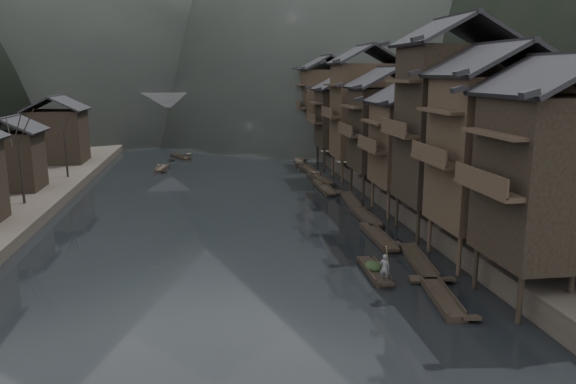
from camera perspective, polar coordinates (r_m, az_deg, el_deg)
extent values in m
plane|color=black|center=(37.21, -5.92, -7.70)|extent=(300.00, 300.00, 0.00)
cube|color=#2D2823|center=(84.12, 17.39, 3.52)|extent=(40.00, 200.00, 1.80)
cylinder|color=black|center=(31.15, 22.50, -10.04)|extent=(0.30, 0.30, 2.90)
cylinder|color=black|center=(35.07, 18.52, -7.28)|extent=(0.30, 0.30, 2.90)
cylinder|color=black|center=(32.60, 26.72, -9.45)|extent=(0.30, 0.30, 2.90)
cylinder|color=black|center=(36.36, 22.43, -6.89)|extent=(0.30, 0.30, 2.90)
cube|color=black|center=(33.23, 25.80, 1.22)|extent=(7.00, 6.00, 8.75)
cube|color=#2D2319|center=(31.26, 19.63, 0.29)|extent=(1.20, 5.70, 0.25)
cylinder|color=#2D2319|center=(36.93, 17.00, -6.20)|extent=(0.30, 0.30, 2.90)
cylinder|color=#2D2319|center=(41.12, 14.18, -4.19)|extent=(0.30, 0.30, 2.90)
cylinder|color=#2D2319|center=(38.16, 20.76, -5.88)|extent=(0.30, 0.30, 2.90)
cylinder|color=#2D2319|center=(42.23, 17.64, -3.97)|extent=(0.30, 0.30, 2.90)
cube|color=#2D2319|center=(39.08, 20.19, 3.81)|extent=(7.00, 6.00, 9.67)
cube|color=#2D2319|center=(37.42, 14.73, 3.07)|extent=(1.20, 5.70, 0.25)
cylinder|color=black|center=(43.08, 13.08, -3.39)|extent=(0.30, 0.30, 2.90)
cylinder|color=black|center=(47.43, 11.00, -1.89)|extent=(0.30, 0.30, 2.90)
cylinder|color=black|center=(44.14, 16.41, -3.21)|extent=(0.30, 0.30, 2.90)
cylinder|color=black|center=(48.40, 14.07, -1.75)|extent=(0.30, 0.30, 2.90)
cube|color=black|center=(45.19, 16.10, 6.53)|extent=(7.00, 6.00, 11.93)
cube|color=#2D2319|center=(43.76, 11.25, 5.82)|extent=(1.20, 5.70, 0.25)
cylinder|color=#2D2319|center=(49.45, 10.17, -1.29)|extent=(0.30, 0.30, 2.90)
cylinder|color=#2D2319|center=(53.91, 8.57, -0.13)|extent=(0.30, 0.30, 2.90)
cylinder|color=#2D2319|center=(50.38, 13.14, -1.17)|extent=(0.30, 0.30, 2.90)
cylinder|color=#2D2319|center=(54.76, 11.33, -0.04)|extent=(0.30, 0.30, 2.90)
cube|color=#2D2319|center=(51.86, 12.80, 4.75)|extent=(7.00, 6.00, 7.26)
cube|color=#2D2319|center=(50.62, 8.54, 4.33)|extent=(1.20, 5.70, 0.25)
cylinder|color=black|center=(56.92, 7.65, 0.54)|extent=(0.30, 0.30, 2.90)
cylinder|color=black|center=(61.46, 6.44, 1.42)|extent=(0.30, 0.30, 2.90)
cylinder|color=black|center=(57.72, 10.28, 0.61)|extent=(0.30, 0.30, 2.90)
cylinder|color=black|center=(62.21, 8.89, 1.48)|extent=(0.30, 0.30, 2.90)
cube|color=black|center=(59.29, 10.07, 6.29)|extent=(7.00, 6.00, 8.38)
cube|color=#2D2319|center=(58.21, 6.29, 5.88)|extent=(1.20, 5.70, 0.25)
cylinder|color=#2D2319|center=(65.47, 5.52, 2.09)|extent=(0.30, 0.30, 2.90)
cylinder|color=#2D2319|center=(70.07, 4.59, 2.76)|extent=(0.30, 0.30, 2.90)
cylinder|color=#2D2319|center=(66.17, 7.83, 2.14)|extent=(0.30, 0.30, 2.90)
cylinder|color=#2D2319|center=(70.73, 6.77, 2.80)|extent=(0.30, 0.30, 2.90)
cube|color=#2D2319|center=(67.76, 7.72, 8.14)|extent=(7.00, 6.00, 10.95)
cube|color=#2D2319|center=(66.82, 4.38, 7.69)|extent=(1.20, 5.70, 0.25)
cylinder|color=black|center=(75.09, 3.71, 3.39)|extent=(0.30, 0.30, 2.90)
cylinder|color=black|center=(79.74, 3.00, 3.91)|extent=(0.30, 0.30, 2.90)
cylinder|color=black|center=(75.70, 5.75, 3.43)|extent=(0.30, 0.30, 2.90)
cylinder|color=black|center=(80.32, 4.93, 3.94)|extent=(0.30, 0.30, 2.90)
cube|color=black|center=(77.52, 5.66, 7.44)|extent=(7.00, 6.00, 7.65)
cube|color=#2D2319|center=(76.70, 2.73, 7.15)|extent=(1.20, 5.70, 0.25)
cylinder|color=#2D2319|center=(86.75, 2.08, 4.57)|extent=(0.30, 0.30, 2.90)
cylinder|color=#2D2319|center=(91.44, 1.54, 4.96)|extent=(0.30, 0.30, 2.90)
cylinder|color=#2D2319|center=(87.28, 3.86, 4.60)|extent=(0.30, 0.30, 2.90)
cylinder|color=#2D2319|center=(91.94, 3.23, 4.98)|extent=(0.30, 0.30, 2.90)
cube|color=#2D2319|center=(89.10, 3.82, 8.94)|extent=(7.00, 6.00, 10.39)
cube|color=#2D2319|center=(88.39, 1.24, 8.61)|extent=(1.20, 5.70, 0.25)
cube|color=black|center=(62.66, -26.11, 3.07)|extent=(5.00, 5.00, 5.80)
cube|color=black|center=(79.80, -22.28, 5.42)|extent=(6.50, 6.50, 6.80)
cylinder|color=black|center=(55.38, -24.69, 1.84)|extent=(0.24, 0.24, 5.17)
cylinder|color=black|center=(68.16, -21.59, 3.53)|extent=(0.24, 0.24, 4.50)
cube|color=black|center=(33.13, 15.34, -10.35)|extent=(1.83, 5.96, 0.30)
cube|color=black|center=(33.06, 15.36, -10.06)|extent=(1.87, 5.85, 0.10)
cube|color=black|center=(35.34, 13.01, -8.54)|extent=(1.02, 0.84, 0.32)
cube|color=black|center=(30.90, 18.06, -11.91)|extent=(1.02, 0.84, 0.32)
cube|color=black|center=(38.81, 13.05, -6.88)|extent=(2.04, 7.53, 0.30)
cube|color=black|center=(38.76, 13.06, -6.63)|extent=(2.08, 7.39, 0.10)
cube|color=black|center=(41.78, 10.72, -5.22)|extent=(1.04, 1.02, 0.36)
cube|color=black|center=(35.86, 15.80, -8.39)|extent=(1.04, 1.02, 0.36)
cube|color=black|center=(43.66, 9.15, -4.59)|extent=(1.13, 6.83, 0.30)
cube|color=black|center=(43.61, 9.16, -4.37)|extent=(1.19, 6.70, 0.10)
cube|color=black|center=(46.64, 7.95, -3.30)|extent=(0.94, 0.84, 0.35)
cube|color=black|center=(40.66, 10.55, -5.69)|extent=(0.94, 0.84, 0.35)
cube|color=black|center=(49.44, 7.86, -2.59)|extent=(1.22, 6.27, 0.30)
cube|color=black|center=(49.39, 7.87, -2.39)|extent=(1.27, 6.15, 0.10)
cube|color=black|center=(52.22, 7.03, -1.62)|extent=(0.95, 0.79, 0.33)
cube|color=black|center=(46.61, 8.81, -3.34)|extent=(0.95, 0.79, 0.33)
cube|color=black|center=(55.83, 6.33, -0.86)|extent=(1.83, 7.48, 0.30)
cube|color=black|center=(55.79, 6.33, -0.68)|extent=(1.87, 7.33, 0.10)
cube|color=black|center=(59.07, 5.14, 0.02)|extent=(1.02, 0.99, 0.36)
cube|color=black|center=(52.57, 7.66, -1.54)|extent=(1.02, 0.99, 0.36)
cube|color=black|center=(61.54, 3.67, 0.39)|extent=(1.11, 7.44, 0.30)
cube|color=black|center=(61.50, 3.67, 0.56)|extent=(1.16, 7.29, 0.10)
cube|color=black|center=(64.94, 3.03, 1.14)|extent=(0.94, 0.91, 0.36)
cube|color=black|center=(58.09, 4.39, -0.17)|extent=(0.94, 0.91, 0.36)
cube|color=black|center=(66.58, 3.27, 1.29)|extent=(1.85, 7.05, 0.30)
cube|color=black|center=(66.55, 3.27, 1.44)|extent=(1.89, 6.91, 0.10)
cube|color=black|center=(69.83, 3.02, 1.91)|extent=(1.02, 0.95, 0.35)
cube|color=black|center=(63.29, 3.54, 0.85)|extent=(1.02, 0.95, 0.35)
cube|color=black|center=(72.45, 2.19, 2.17)|extent=(1.72, 6.61, 0.30)
cube|color=black|center=(72.42, 2.19, 2.31)|extent=(1.76, 6.49, 0.10)
cube|color=black|center=(75.51, 1.99, 2.68)|extent=(1.01, 0.89, 0.34)
cube|color=black|center=(69.35, 2.41, 1.85)|extent=(1.01, 0.89, 0.34)
cube|color=black|center=(79.77, 1.17, 3.09)|extent=(1.94, 6.46, 0.30)
cube|color=black|center=(79.75, 1.17, 3.22)|extent=(1.98, 6.34, 0.10)
cube|color=black|center=(82.65, 0.54, 3.50)|extent=(1.03, 0.90, 0.34)
cube|color=black|center=(76.87, 1.84, 2.85)|extent=(1.03, 0.90, 0.34)
cube|color=black|center=(84.36, 1.18, 3.58)|extent=(1.86, 6.63, 0.30)
cube|color=black|center=(84.33, 1.18, 3.70)|extent=(1.90, 6.51, 0.10)
cube|color=black|center=(87.45, 1.09, 3.97)|extent=(1.02, 0.91, 0.34)
cube|color=black|center=(81.23, 1.28, 3.35)|extent=(1.02, 0.91, 0.34)
cube|color=black|center=(91.14, 0.31, 4.21)|extent=(1.33, 7.14, 0.30)
cube|color=black|center=(91.12, 0.31, 4.32)|extent=(1.38, 7.00, 0.10)
cube|color=black|center=(94.49, 0.07, 4.57)|extent=(0.96, 0.90, 0.35)
cube|color=black|center=(87.77, 0.57, 4.00)|extent=(0.96, 0.90, 0.35)
cube|color=black|center=(97.97, -0.03, 4.76)|extent=(1.49, 6.54, 0.30)
cube|color=black|center=(97.95, -0.03, 4.86)|extent=(1.54, 6.41, 0.10)
cube|color=black|center=(100.98, -0.39, 5.05)|extent=(0.98, 0.85, 0.34)
cube|color=black|center=(94.93, 0.35, 4.61)|extent=(0.98, 0.85, 0.34)
cube|color=black|center=(75.83, -12.69, 2.33)|extent=(1.67, 4.75, 0.30)
cube|color=black|center=(75.80, -12.70, 2.46)|extent=(1.71, 4.67, 0.10)
cube|color=black|center=(78.01, -12.82, 2.69)|extent=(0.93, 0.70, 0.29)
cube|color=black|center=(73.61, -12.57, 2.16)|extent=(0.93, 0.70, 0.29)
cube|color=black|center=(85.86, -10.86, 3.51)|extent=(3.31, 5.32, 0.30)
cube|color=black|center=(85.84, -10.87, 3.63)|extent=(3.31, 5.25, 0.10)
cube|color=black|center=(88.11, -10.05, 3.85)|extent=(1.06, 0.98, 0.31)
cube|color=black|center=(83.59, -11.73, 3.35)|extent=(1.06, 0.98, 0.31)
cube|color=black|center=(99.39, -7.08, 4.77)|extent=(1.59, 4.97, 0.30)
cube|color=black|center=(99.37, -7.08, 4.87)|extent=(1.63, 4.88, 0.10)
cube|color=black|center=(101.68, -7.27, 5.00)|extent=(0.92, 0.71, 0.30)
cube|color=black|center=(97.07, -6.88, 4.69)|extent=(0.92, 0.71, 0.30)
cube|color=#4C4C4F|center=(107.17, -7.67, 9.06)|extent=(40.00, 6.00, 1.60)
cube|color=#4C4C4F|center=(104.41, -7.67, 9.70)|extent=(40.00, 0.50, 1.00)
cube|color=#4C4C4F|center=(109.81, -7.71, 9.80)|extent=(40.00, 0.50, 1.00)
cube|color=#4C4C4F|center=(108.19, -15.10, 6.66)|extent=(3.20, 6.00, 6.40)
cube|color=#4C4C4F|center=(107.48, -10.03, 6.85)|extent=(3.20, 6.00, 6.40)
cube|color=#4C4C4F|center=(107.59, -5.20, 6.99)|extent=(3.20, 6.00, 6.40)
cube|color=#4C4C4F|center=(108.51, -0.15, 7.08)|extent=(3.20, 6.00, 6.40)
cube|color=black|center=(36.33, 8.78, -8.03)|extent=(1.18, 4.76, 0.30)
cube|color=black|center=(36.26, 8.79, -7.76)|extent=(1.23, 4.67, 0.10)
cube|color=black|center=(38.31, 7.70, -6.70)|extent=(0.89, 0.62, 0.29)
cube|color=black|center=(34.28, 10.02, -9.07)|extent=(0.89, 0.62, 0.29)
ellipsoid|color=black|center=(36.33, 8.69, -6.98)|extent=(1.13, 1.48, 0.68)
imported|color=#58585A|center=(34.35, 9.81, -7.24)|extent=(0.74, 0.67, 1.71)
cylinder|color=#8C7A51|center=(33.72, 10.27, -3.42)|extent=(1.20, 2.46, 3.02)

